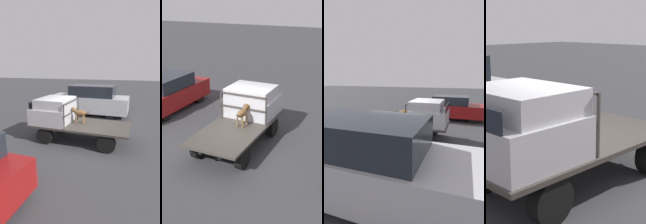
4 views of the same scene
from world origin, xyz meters
TOP-DOWN VIEW (x-y plane):
  - ground_plane at (0.00, 0.00)m, footprint 80.00×80.00m
  - flatbed_truck at (0.00, 0.00)m, footprint 4.17×1.88m
  - truck_cab at (1.21, 0.00)m, footprint 1.59×1.76m
  - truck_headboard at (0.38, 0.00)m, footprint 0.04×1.76m
  - dog at (0.14, -0.13)m, footprint 0.91×0.26m
  - parked_pickup_far at (0.79, -4.49)m, footprint 5.21×1.94m

SIDE VIEW (x-z plane):
  - ground_plane at x=0.00m, z-range 0.00..0.00m
  - flatbed_truck at x=0.00m, z-range 0.18..0.95m
  - parked_pickup_far at x=0.79m, z-range -0.02..1.96m
  - dog at x=0.14m, z-range 0.86..1.57m
  - truck_cab at x=1.21m, z-range 0.73..1.81m
  - truck_headboard at x=0.38m, z-range 0.91..1.91m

